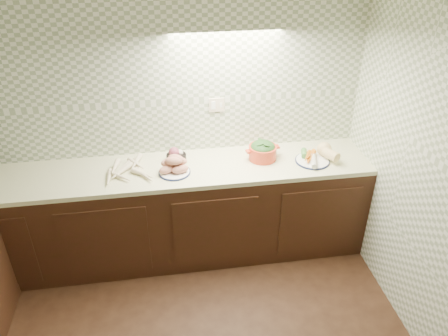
{
  "coord_description": "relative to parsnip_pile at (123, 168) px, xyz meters",
  "views": [
    {
      "loc": [
        0.08,
        -1.61,
        2.78
      ],
      "look_at": [
        0.53,
        1.25,
        1.02
      ],
      "focal_mm": 35.0,
      "sensor_mm": 36.0,
      "label": 1
    }
  ],
  "objects": [
    {
      "name": "room",
      "position": [
        0.27,
        -1.53,
        0.7
      ],
      "size": [
        3.6,
        3.6,
        2.6
      ],
      "color": "black",
      "rests_on": "ground"
    },
    {
      "name": "counter",
      "position": [
        -0.42,
        -0.85,
        -0.48
      ],
      "size": [
        3.6,
        3.6,
        0.9
      ],
      "color": "black",
      "rests_on": "ground"
    },
    {
      "name": "parsnip_pile",
      "position": [
        0.0,
        0.0,
        0.0
      ],
      "size": [
        0.37,
        0.4,
        0.07
      ],
      "color": "beige",
      "rests_on": "counter"
    },
    {
      "name": "sweet_potato_plate",
      "position": [
        0.42,
        -0.09,
        0.03
      ],
      "size": [
        0.26,
        0.26,
        0.16
      ],
      "rotation": [
        0.0,
        0.0,
        -0.05
      ],
      "color": "#11183E",
      "rests_on": "counter"
    },
    {
      "name": "onion_bowl",
      "position": [
        0.44,
        0.09,
        0.02
      ],
      "size": [
        0.17,
        0.17,
        0.13
      ],
      "color": "black",
      "rests_on": "counter"
    },
    {
      "name": "dutch_oven",
      "position": [
        1.17,
        0.02,
        0.05
      ],
      "size": [
        0.3,
        0.28,
        0.17
      ],
      "rotation": [
        0.0,
        0.0,
        0.17
      ],
      "color": "red",
      "rests_on": "counter"
    },
    {
      "name": "veg_plate",
      "position": [
        1.64,
        -0.06,
        0.02
      ],
      "size": [
        0.37,
        0.37,
        0.13
      ],
      "rotation": [
        0.0,
        0.0,
        0.34
      ],
      "color": "#11183E",
      "rests_on": "counter"
    }
  ]
}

